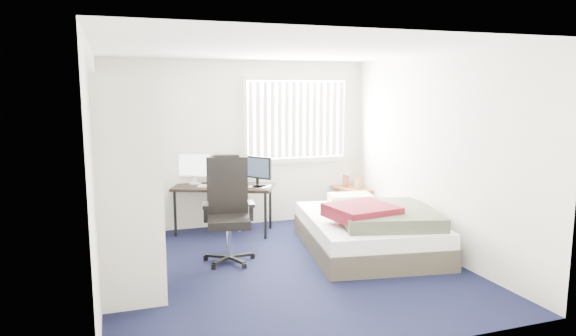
% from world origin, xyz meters
% --- Properties ---
extents(ground, '(4.20, 4.20, 0.00)m').
position_xyz_m(ground, '(0.00, 0.00, 0.00)').
color(ground, black).
rests_on(ground, ground).
extents(room_shell, '(4.20, 4.20, 4.20)m').
position_xyz_m(room_shell, '(0.00, 0.00, 1.51)').
color(room_shell, silver).
rests_on(room_shell, ground).
extents(window_assembly, '(1.72, 0.09, 1.32)m').
position_xyz_m(window_assembly, '(0.90, 2.04, 1.60)').
color(window_assembly, white).
rests_on(window_assembly, ground).
extents(closet, '(0.64, 1.84, 2.22)m').
position_xyz_m(closet, '(-1.67, 0.27, 1.35)').
color(closet, beige).
rests_on(closet, ground).
extents(desk, '(1.55, 1.18, 1.15)m').
position_xyz_m(desk, '(-0.32, 1.75, 0.73)').
color(desk, black).
rests_on(desk, ground).
extents(office_chair, '(0.70, 0.70, 1.28)m').
position_xyz_m(office_chair, '(-0.54, 0.52, 0.49)').
color(office_chair, black).
rests_on(office_chair, ground).
extents(footstool, '(0.39, 0.36, 0.26)m').
position_xyz_m(footstool, '(-0.18, 1.85, 0.20)').
color(footstool, white).
rests_on(footstool, ground).
extents(nightstand, '(0.55, 0.82, 0.69)m').
position_xyz_m(nightstand, '(1.75, 1.85, 0.45)').
color(nightstand, brown).
rests_on(nightstand, ground).
extents(bed, '(1.85, 2.27, 0.68)m').
position_xyz_m(bed, '(1.26, 0.28, 0.29)').
color(bed, '#3E382D').
rests_on(bed, ground).
extents(pine_box, '(0.42, 0.36, 0.27)m').
position_xyz_m(pine_box, '(-1.65, 0.39, 0.13)').
color(pine_box, tan).
rests_on(pine_box, ground).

